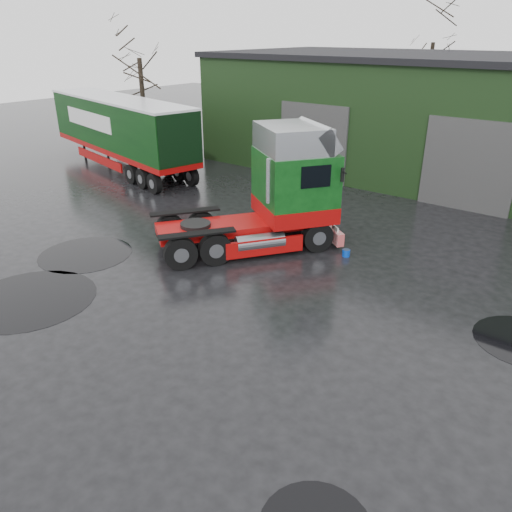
{
  "coord_description": "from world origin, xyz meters",
  "views": [
    {
      "loc": [
        7.79,
        -8.81,
        7.43
      ],
      "look_at": [
        0.06,
        1.2,
        1.7
      ],
      "focal_mm": 35.0,
      "sensor_mm": 36.0,
      "label": 1
    }
  ],
  "objects_px": {
    "warehouse": "(508,121)",
    "tree_back_a": "(429,70)",
    "trailer_left": "(121,134)",
    "tree_left": "(142,88)",
    "wash_bucket": "(346,253)",
    "hero_tractor": "(242,190)"
  },
  "relations": [
    {
      "from": "tree_left",
      "to": "warehouse",
      "type": "bearing_deg",
      "value": 22.83
    },
    {
      "from": "wash_bucket",
      "to": "tree_left",
      "type": "relative_size",
      "value": 0.03
    },
    {
      "from": "tree_back_a",
      "to": "wash_bucket",
      "type": "bearing_deg",
      "value": -75.1
    },
    {
      "from": "warehouse",
      "to": "tree_left",
      "type": "height_order",
      "value": "tree_left"
    },
    {
      "from": "warehouse",
      "to": "hero_tractor",
      "type": "height_order",
      "value": "warehouse"
    },
    {
      "from": "wash_bucket",
      "to": "tree_back_a",
      "type": "distance_m",
      "value": 25.12
    },
    {
      "from": "wash_bucket",
      "to": "tree_back_a",
      "type": "xyz_separation_m",
      "value": [
        -6.35,
        23.86,
        4.62
      ]
    },
    {
      "from": "warehouse",
      "to": "hero_tractor",
      "type": "xyz_separation_m",
      "value": [
        -5.12,
        -15.5,
        -0.92
      ]
    },
    {
      "from": "warehouse",
      "to": "tree_back_a",
      "type": "bearing_deg",
      "value": 128.66
    },
    {
      "from": "wash_bucket",
      "to": "hero_tractor",
      "type": "bearing_deg",
      "value": -154.74
    },
    {
      "from": "tree_back_a",
      "to": "trailer_left",
      "type": "bearing_deg",
      "value": -115.79
    },
    {
      "from": "trailer_left",
      "to": "tree_back_a",
      "type": "relative_size",
      "value": 1.37
    },
    {
      "from": "hero_tractor",
      "to": "tree_left",
      "type": "height_order",
      "value": "tree_left"
    },
    {
      "from": "warehouse",
      "to": "tree_left",
      "type": "xyz_separation_m",
      "value": [
        -19.0,
        -8.0,
        1.09
      ]
    },
    {
      "from": "wash_bucket",
      "to": "tree_left",
      "type": "distance_m",
      "value": 18.77
    },
    {
      "from": "warehouse",
      "to": "tree_back_a",
      "type": "xyz_separation_m",
      "value": [
        -8.0,
        10.0,
        1.59
      ]
    },
    {
      "from": "trailer_left",
      "to": "tree_back_a",
      "type": "height_order",
      "value": "tree_back_a"
    },
    {
      "from": "trailer_left",
      "to": "wash_bucket",
      "type": "distance_m",
      "value": 16.76
    },
    {
      "from": "hero_tractor",
      "to": "tree_back_a",
      "type": "distance_m",
      "value": 25.78
    },
    {
      "from": "wash_bucket",
      "to": "tree_back_a",
      "type": "relative_size",
      "value": 0.03
    },
    {
      "from": "wash_bucket",
      "to": "tree_left",
      "type": "height_order",
      "value": "tree_left"
    },
    {
      "from": "wash_bucket",
      "to": "tree_left",
      "type": "xyz_separation_m",
      "value": [
        -17.35,
        5.86,
        4.12
      ]
    }
  ]
}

